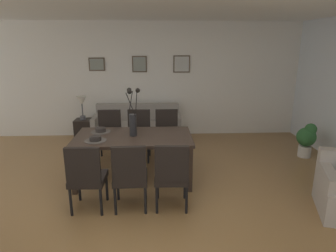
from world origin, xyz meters
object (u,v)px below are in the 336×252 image
Objects in this scene: dining_chair_far_right at (139,132)px; potted_plant at (307,138)px; dining_chair_near_right at (109,133)px; centerpiece_vase at (133,118)px; dining_chair_mid_right at (167,132)px; framed_picture_right at (182,64)px; dining_chair_far_left at (130,174)px; framed_picture_left at (97,64)px; bowl_near_left at (95,138)px; dining_table at (134,140)px; table_lamp at (82,103)px; dining_chair_near_left at (86,175)px; framed_picture_center at (139,64)px; bowl_near_right at (101,130)px; sofa at (138,129)px; dining_chair_mid_left at (172,173)px; side_table at (84,131)px.

dining_chair_far_right reaches higher than potted_plant.
centerpiece_vase is at bearing -60.74° from dining_chair_near_right.
dining_chair_mid_right is 2.40× the size of framed_picture_right.
framed_picture_left is (-0.97, 3.30, 1.16)m from dining_chair_far_left.
dining_table is at bearing 22.42° from bowl_near_left.
dining_chair_far_left is at bearing -66.09° from table_lamp.
potted_plant is at bearing 24.86° from dining_chair_near_left.
dining_chair_far_left is 3.50m from framed_picture_center.
dining_chair_far_right is 5.41× the size of bowl_near_right.
bowl_near_right is at bearing -105.92° from sofa.
centerpiece_vase is at bearing 121.25° from dining_chair_mid_left.
centerpiece_vase is at bearing -88.34° from sofa.
dining_chair_mid_right is at bearing 32.46° from bowl_near_right.
framed_picture_center is (0.52, 1.48, 1.16)m from dining_chair_near_right.
dining_chair_far_right is at bearing 0.17° from dining_chair_near_right.
table_lamp is at bearing 103.85° from dining_chair_near_left.
bowl_near_right is 1.83m from table_lamp.
framed_picture_center is (-0.03, 1.48, 1.16)m from dining_chair_far_right.
side_table is (-1.24, 2.81, -0.25)m from dining_chair_far_left.
dining_chair_far_right is 2.59× the size of framed_picture_left.
table_lamp is 1.33× the size of framed_picture_right.
dining_chair_far_left is 1.89m from dining_chair_mid_right.
potted_plant is at bearing 9.38° from bowl_near_right.
bowl_near_right is 3.84m from potted_plant.
dining_table is 2.31m from side_table.
side_table is (-1.26, 0.98, -0.25)m from dining_chair_far_right.
table_lamp reaches higher than potted_plant.
bowl_near_left is at bearing -102.74° from sofa.
dining_chair_near_left and dining_chair_far_left have the same top height.
dining_table is 1.96× the size of dining_chair_near_left.
dining_chair_mid_left is 5.41× the size of bowl_near_left.
centerpiece_vase is 4.32× the size of bowl_near_right.
framed_picture_left is at bearing 151.55° from sofa.
bowl_near_right is at bearing 134.14° from dining_chair_mid_left.
framed_picture_center is at bearing 99.36° from dining_chair_mid_left.
dining_chair_near_left is 1.91m from dining_chair_far_right.
dining_chair_near_right is 1.07m from dining_chair_mid_right.
centerpiece_vase is 1.44× the size of table_lamp.
sofa is (-0.61, 1.00, -0.23)m from dining_chair_mid_right.
framed_picture_center is at bearing 110.50° from dining_chair_mid_right.
table_lamp is (-1.23, 1.91, 0.23)m from dining_table.
dining_table is 0.91m from dining_chair_far_left.
dining_chair_near_right and dining_chair_mid_right have the same top height.
dining_chair_mid_right is 2.56× the size of framed_picture_center.
bowl_near_left is at bearing -90.00° from bowl_near_right.
framed_picture_center is at bearing 90.20° from dining_chair_far_left.
dining_chair_mid_right is at bearing -28.98° from table_lamp.
dining_chair_far_right is at bearing -88.87° from framed_picture_center.
dining_chair_mid_left is at bearing 0.24° from dining_chair_near_left.
dining_chair_mid_right is 1.93m from framed_picture_right.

